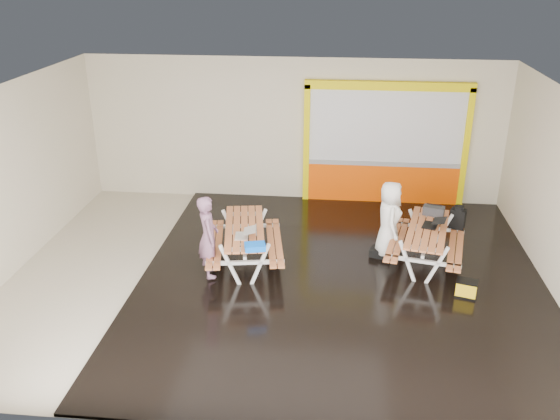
# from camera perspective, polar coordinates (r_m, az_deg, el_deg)

# --- Properties ---
(room) EXTENTS (10.02, 8.02, 3.52)m
(room) POSITION_cam_1_polar(r_m,az_deg,el_deg) (10.48, -0.51, 1.84)
(room) COLOR beige
(room) RESTS_ON ground
(deck) EXTENTS (7.50, 7.98, 0.05)m
(deck) POSITION_cam_1_polar(r_m,az_deg,el_deg) (11.17, 5.95, -6.68)
(deck) COLOR black
(deck) RESTS_ON room
(kiosk) EXTENTS (3.88, 0.16, 3.00)m
(kiosk) POSITION_cam_1_polar(r_m,az_deg,el_deg) (14.29, 10.14, 6.05)
(kiosk) COLOR #F34E01
(kiosk) RESTS_ON room
(picnic_table_left) EXTENTS (1.74, 2.30, 0.84)m
(picnic_table_left) POSITION_cam_1_polar(r_m,az_deg,el_deg) (11.36, -3.45, -2.55)
(picnic_table_left) COLOR #B06235
(picnic_table_left) RESTS_ON deck
(picnic_table_right) EXTENTS (1.76, 2.27, 0.81)m
(picnic_table_right) POSITION_cam_1_polar(r_m,az_deg,el_deg) (11.71, 14.05, -2.53)
(picnic_table_right) COLOR #B06235
(picnic_table_right) RESTS_ON deck
(person_left) EXTENTS (0.55, 0.67, 1.58)m
(person_left) POSITION_cam_1_polar(r_m,az_deg,el_deg) (10.87, -6.97, -2.57)
(person_left) COLOR #7D546F
(person_left) RESTS_ON deck
(person_right) EXTENTS (0.56, 0.80, 1.56)m
(person_right) POSITION_cam_1_polar(r_m,az_deg,el_deg) (11.76, 10.55, -0.89)
(person_right) COLOR white
(person_right) RESTS_ON deck
(laptop_left) EXTENTS (0.42, 0.39, 0.16)m
(laptop_left) POSITION_cam_1_polar(r_m,az_deg,el_deg) (10.87, -3.45, -2.33)
(laptop_left) COLOR silver
(laptop_left) RESTS_ON picnic_table_left
(laptop_right) EXTENTS (0.52, 0.48, 0.18)m
(laptop_right) POSITION_cam_1_polar(r_m,az_deg,el_deg) (11.70, 14.66, -1.29)
(laptop_right) COLOR black
(laptop_right) RESTS_ON picnic_table_right
(blue_pouch) EXTENTS (0.41, 0.34, 0.11)m
(blue_pouch) POSITION_cam_1_polar(r_m,az_deg,el_deg) (10.39, -2.44, -3.58)
(blue_pouch) COLOR blue
(blue_pouch) RESTS_ON picnic_table_left
(toolbox) EXTENTS (0.45, 0.32, 0.24)m
(toolbox) POSITION_cam_1_polar(r_m,az_deg,el_deg) (12.20, 14.69, -0.07)
(toolbox) COLOR black
(toolbox) RESTS_ON picnic_table_right
(backpack) EXTENTS (0.34, 0.29, 0.49)m
(backpack) POSITION_cam_1_polar(r_m,az_deg,el_deg) (12.45, 16.87, -0.69)
(backpack) COLOR black
(backpack) RESTS_ON picnic_table_right
(dark_case) EXTENTS (0.51, 0.44, 0.16)m
(dark_case) POSITION_cam_1_polar(r_m,az_deg,el_deg) (12.02, 9.83, -4.08)
(dark_case) COLOR black
(dark_case) RESTS_ON deck
(fluke_bag) EXTENTS (0.42, 0.33, 0.32)m
(fluke_bag) POSITION_cam_1_polar(r_m,az_deg,el_deg) (10.97, 17.63, -7.30)
(fluke_bag) COLOR black
(fluke_bag) RESTS_ON deck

